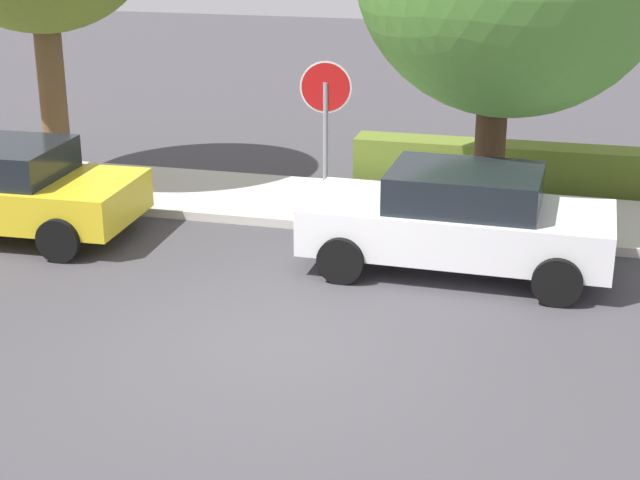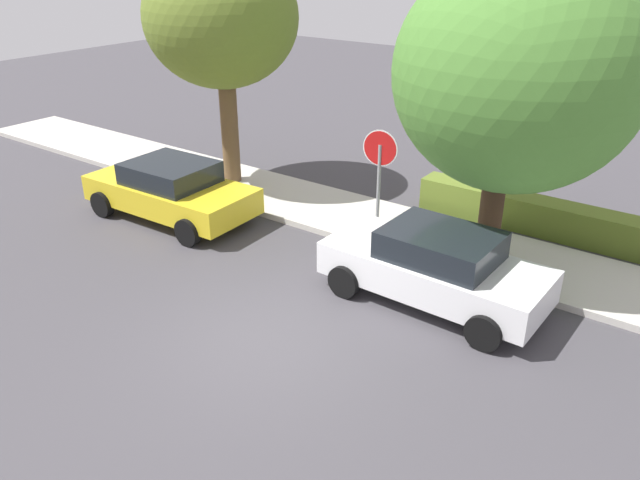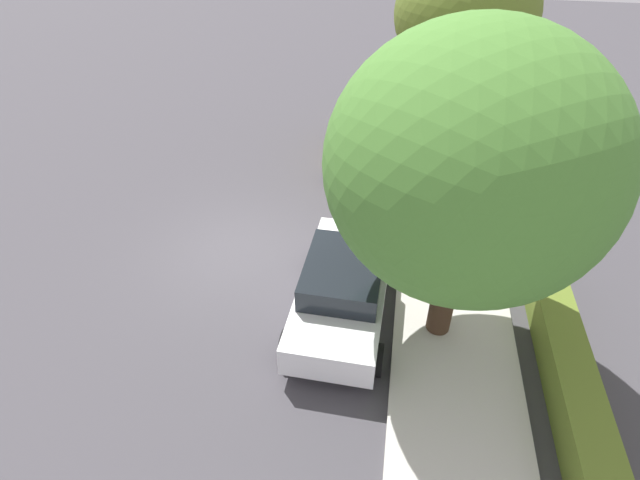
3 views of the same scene
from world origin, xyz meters
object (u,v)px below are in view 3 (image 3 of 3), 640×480
object	(u,v)px
street_tree_near_corner	(470,166)
street_tree_mid_block	(466,14)
stop_sign	(437,194)
parked_car_white	(343,287)
parked_car_yellow	(367,138)

from	to	relation	value
street_tree_near_corner	street_tree_mid_block	world-z (taller)	street_tree_near_corner
street_tree_mid_block	stop_sign	bearing A→B (deg)	-5.26
stop_sign	street_tree_mid_block	bearing A→B (deg)	174.74
stop_sign	street_tree_near_corner	size ratio (longest dim) A/B	0.41
stop_sign	street_tree_near_corner	xyz separation A→B (m)	(2.73, 0.15, 2.24)
street_tree_near_corner	street_tree_mid_block	bearing A→B (deg)	177.69
street_tree_near_corner	stop_sign	bearing A→B (deg)	-176.92
parked_car_white	parked_car_yellow	size ratio (longest dim) A/B	0.97
stop_sign	parked_car_yellow	xyz separation A→B (m)	(-4.64, -1.96, -1.02)
parked_car_yellow	street_tree_mid_block	world-z (taller)	street_tree_mid_block
parked_car_white	street_tree_mid_block	distance (m)	8.46
street_tree_near_corner	street_tree_mid_block	xyz separation A→B (m)	(-7.68, 0.31, 0.43)
stop_sign	parked_car_white	size ratio (longest dim) A/B	0.60
stop_sign	parked_car_yellow	bearing A→B (deg)	-157.13
stop_sign	parked_car_white	world-z (taller)	stop_sign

